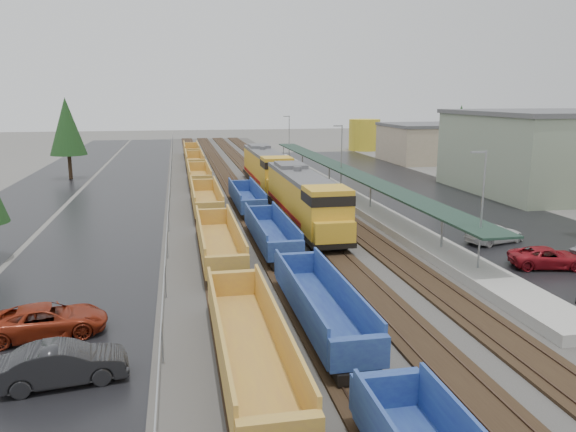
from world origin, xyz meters
name	(u,v)px	position (x,y,z in m)	size (l,w,h in m)	color
ballast_strip	(247,185)	(0.00, 60.00, 0.04)	(20.00, 160.00, 0.08)	#302D2B
trackbed	(247,184)	(0.00, 60.00, 0.16)	(14.60, 160.00, 0.22)	black
west_parking_lot	(125,189)	(-15.00, 60.00, 0.01)	(10.00, 160.00, 0.02)	black
west_road	(39,191)	(-25.00, 60.00, 0.01)	(9.00, 160.00, 0.02)	black
east_commuter_lot	(419,193)	(19.00, 50.00, 0.01)	(16.00, 100.00, 0.02)	black
station_platform	(341,190)	(9.50, 50.01, 0.73)	(3.00, 80.00, 8.00)	#9E9B93
chainlink_fence	(170,176)	(-9.50, 58.44, 1.61)	(0.08, 160.04, 2.02)	gray
distant_hills	(312,124)	(44.79, 210.68, 0.00)	(301.00, 140.00, 25.20)	#4E5E49
tree_west_far	(67,126)	(-23.00, 70.00, 7.12)	(4.84, 4.84, 11.00)	#332316
tree_east	(460,132)	(28.00, 58.00, 6.47)	(4.40, 4.40, 10.00)	#332316
locomotive_lead	(304,198)	(2.00, 35.70, 2.54)	(3.21, 21.16, 4.79)	black
locomotive_trail	(266,168)	(2.00, 56.70, 2.54)	(3.21, 21.16, 4.79)	black
well_string_yellow	(206,200)	(-6.00, 44.26, 1.16)	(2.60, 115.66, 2.30)	gold
well_string_blue	(320,306)	(-2.00, 14.60, 1.10)	(2.45, 72.03, 2.17)	navy
storage_tank	(364,135)	(29.77, 101.71, 3.20)	(6.41, 6.41, 6.41)	gold
parked_car_west_b	(63,364)	(-13.32, 11.20, 0.81)	(4.95, 1.72, 1.63)	black
parked_car_west_c	(47,321)	(-14.93, 16.15, 0.76)	(5.45, 2.51, 1.51)	maroon
parked_car_east_b	(548,258)	(15.23, 21.15, 0.69)	(4.94, 2.28, 1.37)	maroon
parked_car_east_c	(494,234)	(15.25, 27.71, 0.72)	(4.98, 2.03, 1.45)	silver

